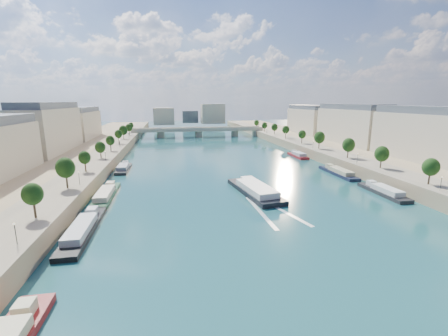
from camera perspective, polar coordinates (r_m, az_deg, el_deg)
name	(u,v)px	position (r m, az deg, el deg)	size (l,w,h in m)	color
ground	(227,172)	(131.95, 0.65, -0.73)	(700.00, 700.00, 0.00)	#0D343C
quay_left	(50,173)	(137.64, -30.26, -0.86)	(44.00, 520.00, 5.00)	#9E8460
quay_right	(374,161)	(161.09, 26.69, 1.27)	(44.00, 520.00, 5.00)	#9E8460
pave_left	(89,166)	(132.68, -24.30, 0.43)	(14.00, 520.00, 0.10)	gray
pave_right	(346,156)	(152.15, 22.26, 2.06)	(14.00, 520.00, 0.10)	gray
trees_left	(94,151)	(133.18, -23.47, 2.93)	(4.80, 268.80, 8.26)	#382B1E
trees_right	(332,142)	(158.74, 19.90, 4.64)	(4.80, 268.80, 8.26)	#382B1E
lamps_left	(94,164)	(121.56, -23.46, 0.79)	(0.36, 200.36, 4.28)	black
lamps_right	(332,149)	(153.59, 19.93, 3.38)	(0.36, 200.36, 4.28)	black
buildings_left	(23,135)	(151.43, -33.97, 5.16)	(16.00, 226.00, 23.20)	#C4B297
buildings_right	(384,129)	(176.63, 28.23, 6.59)	(16.00, 226.00, 23.20)	#C4B297
skyline	(194,115)	(346.99, -5.78, 10.01)	(79.00, 42.00, 22.00)	#C4B297
bridge	(198,131)	(260.94, -4.89, 7.04)	(112.00, 12.00, 8.15)	#C1B79E
tour_barge	(255,190)	(101.61, 5.91, -4.23)	(13.04, 31.17, 4.10)	black
wake	(271,211)	(87.09, 8.93, -8.07)	(11.42, 26.02, 0.04)	silver
moored_barges_left	(79,236)	(76.44, -25.97, -11.63)	(5.00, 159.15, 3.60)	#182236
moored_barges_right	(397,197)	(109.45, 30.09, -4.88)	(5.00, 162.75, 3.60)	black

